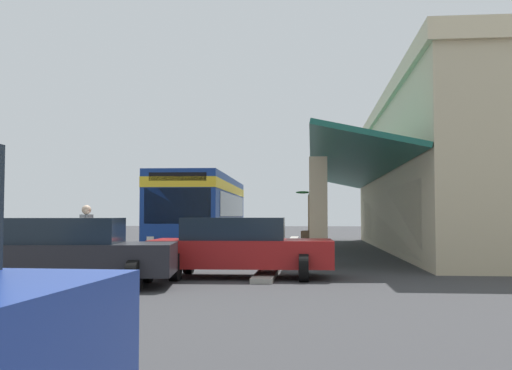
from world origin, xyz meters
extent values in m
plane|color=#38383A|center=(0.00, 8.00, 0.00)|extent=(120.00, 120.00, 0.00)
cube|color=#9E998E|center=(1.07, 3.44, 0.06)|extent=(27.68, 0.50, 0.12)
cube|color=#C6B793|center=(1.07, 13.14, 3.02)|extent=(23.06, 10.89, 6.03)
cube|color=beige|center=(1.07, 13.14, 6.33)|extent=(23.36, 11.19, 0.60)
cube|color=#C6B793|center=(-7.58, 4.77, 1.66)|extent=(0.55, 0.55, 3.32)
cube|color=#C6B793|center=(-1.81, 4.77, 1.66)|extent=(0.55, 0.55, 3.32)
cube|color=#C6B793|center=(3.95, 4.77, 1.66)|extent=(0.55, 0.55, 3.32)
cube|color=#C6B793|center=(9.72, 4.77, 1.66)|extent=(0.55, 0.55, 3.32)
cube|color=#19594C|center=(1.07, 6.10, 3.67)|extent=(23.06, 3.16, 0.82)
cube|color=#19232D|center=(1.07, 7.74, 1.40)|extent=(19.37, 0.08, 2.40)
cube|color=navy|center=(3.16, -0.03, 1.73)|extent=(11.07, 2.87, 2.75)
cube|color=yellow|center=(3.16, -0.03, 2.65)|extent=(11.09, 2.89, 0.36)
cube|color=#19232D|center=(2.86, -0.04, 1.95)|extent=(9.31, 2.85, 0.90)
cube|color=#19232D|center=(8.63, 0.13, 1.85)|extent=(0.12, 2.24, 1.20)
cube|color=black|center=(8.64, 0.13, 2.82)|extent=(0.12, 1.94, 0.28)
cube|color=black|center=(8.76, 0.14, 0.45)|extent=(0.27, 2.45, 0.24)
cube|color=silver|center=(8.65, 1.02, 0.75)|extent=(0.07, 0.24, 0.16)
cube|color=silver|center=(8.71, -0.76, 0.75)|extent=(0.07, 0.24, 0.16)
cube|color=silver|center=(1.66, -0.07, 3.22)|extent=(2.45, 1.85, 0.24)
cylinder|color=black|center=(6.75, 1.35, 0.50)|extent=(1.00, 0.30, 1.00)
cylinder|color=black|center=(6.83, -1.20, 0.50)|extent=(1.00, 0.30, 1.00)
cylinder|color=black|center=(0.05, 1.16, 0.50)|extent=(1.00, 0.30, 1.00)
cylinder|color=black|center=(0.12, -1.39, 0.50)|extent=(1.00, 0.30, 1.00)
cube|color=maroon|center=(13.49, 2.86, 0.60)|extent=(1.92, 4.45, 0.66)
cube|color=#19232D|center=(13.49, 2.66, 1.20)|extent=(1.65, 2.51, 0.54)
cylinder|color=black|center=(12.55, 4.33, 0.32)|extent=(0.64, 0.22, 0.64)
cylinder|color=black|center=(14.35, 4.38, 0.32)|extent=(0.64, 0.22, 0.64)
cylinder|color=black|center=(12.63, 1.34, 0.32)|extent=(0.64, 0.22, 0.64)
cylinder|color=black|center=(14.43, 1.39, 0.32)|extent=(0.64, 0.22, 0.64)
cube|color=#232328|center=(15.84, -0.55, 0.60)|extent=(2.35, 4.60, 0.66)
cube|color=#19232D|center=(15.87, -0.75, 1.20)|extent=(1.89, 2.65, 0.54)
cylinder|color=black|center=(14.76, 0.81, 0.32)|extent=(0.64, 0.22, 0.64)
cylinder|color=black|center=(16.54, 1.05, 0.32)|extent=(0.64, 0.22, 0.64)
cylinder|color=black|center=(15.15, -2.15, 0.32)|extent=(0.64, 0.22, 0.64)
cylinder|color=navy|center=(13.49, -1.28, 0.44)|extent=(0.16, 0.16, 0.88)
cylinder|color=navy|center=(13.13, -1.09, 0.44)|extent=(0.16, 0.16, 0.88)
cube|color=gray|center=(13.31, -1.18, 1.22)|extent=(0.55, 0.48, 0.66)
sphere|color=beige|center=(13.31, -1.18, 1.67)|extent=(0.24, 0.24, 0.24)
cylinder|color=gray|center=(13.59, -1.04, 1.25)|extent=(0.09, 0.09, 0.60)
cylinder|color=gray|center=(13.03, -1.32, 1.25)|extent=(0.09, 0.09, 0.60)
cube|color=brown|center=(-6.87, 4.44, 0.32)|extent=(1.00, 1.00, 0.63)
cylinder|color=#332319|center=(-6.87, 4.44, 0.64)|extent=(0.85, 0.85, 0.02)
cylinder|color=brown|center=(-6.87, 4.44, 1.68)|extent=(0.16, 0.16, 2.10)
ellipsoid|color=#195123|center=(-6.43, 4.48, 2.79)|extent=(0.91, 0.28, 0.18)
ellipsoid|color=#195123|center=(-6.67, 4.94, 2.95)|extent=(0.60, 1.08, 0.17)
ellipsoid|color=#195123|center=(-7.25, 4.76, 2.79)|extent=(0.90, 0.80, 0.15)
ellipsoid|color=#195123|center=(-7.16, 4.18, 2.90)|extent=(0.72, 0.68, 0.18)
ellipsoid|color=#195123|center=(-6.82, 4.05, 2.88)|extent=(0.30, 0.81, 0.19)
camera|label=1|loc=(28.22, 4.56, 1.51)|focal=42.12mm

